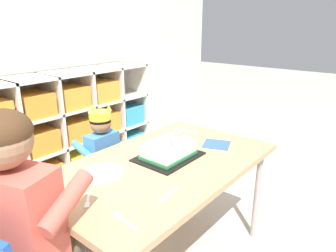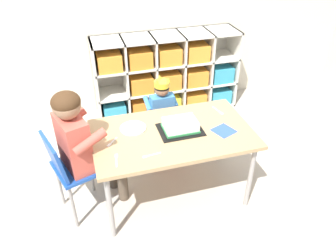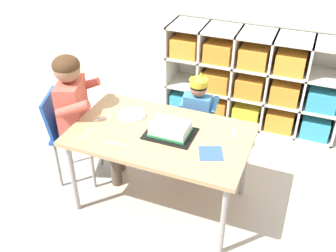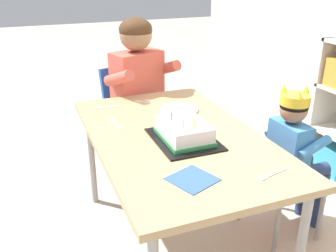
% 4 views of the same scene
% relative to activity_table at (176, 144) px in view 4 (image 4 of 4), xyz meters
% --- Properties ---
extents(ground, '(16.00, 16.00, 0.00)m').
position_rel_activity_table_xyz_m(ground, '(0.00, 0.00, -0.58)').
color(ground, '#BCB2A3').
extents(activity_table, '(1.20, 0.72, 0.63)m').
position_rel_activity_table_xyz_m(activity_table, '(0.00, 0.00, 0.00)').
color(activity_table, tan).
rests_on(activity_table, ground).
extents(classroom_chair_blue, '(0.38, 0.37, 0.56)m').
position_rel_activity_table_xyz_m(classroom_chair_blue, '(0.08, 0.51, -0.23)').
color(classroom_chair_blue, red).
rests_on(classroom_chair_blue, ground).
extents(child_with_crown, '(0.30, 0.31, 0.81)m').
position_rel_activity_table_xyz_m(child_with_crown, '(0.08, 0.61, -0.08)').
color(child_with_crown, '#3D7FBC').
rests_on(child_with_crown, ground).
extents(classroom_chair_adult_side, '(0.44, 0.43, 0.74)m').
position_rel_activity_table_xyz_m(classroom_chair_adult_side, '(-0.77, 0.02, -0.13)').
color(classroom_chair_adult_side, '#1E4CA8').
rests_on(classroom_chair_adult_side, ground).
extents(adult_helper_seated, '(0.48, 0.46, 1.05)m').
position_rel_activity_table_xyz_m(adult_helper_seated, '(-0.66, 0.06, 0.07)').
color(adult_helper_seated, '#D15647').
rests_on(adult_helper_seated, ground).
extents(birthday_cake_on_tray, '(0.33, 0.25, 0.12)m').
position_rel_activity_table_xyz_m(birthday_cake_on_tray, '(0.07, 0.01, 0.08)').
color(birthday_cake_on_tray, black).
rests_on(birthday_cake_on_tray, activity_table).
extents(paper_plate_stack, '(0.20, 0.20, 0.01)m').
position_rel_activity_table_xyz_m(paper_plate_stack, '(-0.27, 0.13, 0.05)').
color(paper_plate_stack, white).
rests_on(paper_plate_stack, activity_table).
extents(paper_napkin_square, '(0.19, 0.19, 0.00)m').
position_rel_activity_table_xyz_m(paper_napkin_square, '(0.38, -0.09, 0.05)').
color(paper_napkin_square, '#3356B7').
rests_on(paper_napkin_square, activity_table).
extents(fork_beside_plate_stack, '(0.05, 0.14, 0.00)m').
position_rel_activity_table_xyz_m(fork_beside_plate_stack, '(0.46, 0.19, 0.05)').
color(fork_beside_plate_stack, white).
rests_on(fork_beside_plate_stack, activity_table).
extents(fork_near_cake_tray, '(0.13, 0.03, 0.00)m').
position_rel_activity_table_xyz_m(fork_near_cake_tray, '(-0.22, -0.22, 0.05)').
color(fork_near_cake_tray, white).
rests_on(fork_near_cake_tray, activity_table).
extents(fork_by_napkin, '(0.03, 0.14, 0.00)m').
position_rel_activity_table_xyz_m(fork_by_napkin, '(-0.45, -0.20, 0.05)').
color(fork_by_napkin, white).
rests_on(fork_by_napkin, activity_table).
extents(fork_near_child_seat, '(0.09, 0.10, 0.00)m').
position_rel_activity_table_xyz_m(fork_near_child_seat, '(-0.46, -0.00, 0.05)').
color(fork_near_child_seat, white).
rests_on(fork_near_child_seat, activity_table).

